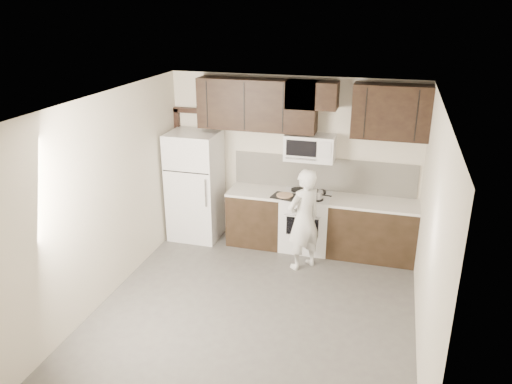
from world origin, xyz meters
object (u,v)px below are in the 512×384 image
at_px(stove, 306,221).
at_px(person, 304,220).
at_px(refrigerator, 195,186).
at_px(microwave, 310,147).

relative_size(stove, person, 0.61).
bearing_deg(refrigerator, stove, 1.51).
height_order(stove, person, person).
height_order(microwave, person, microwave).
distance_m(refrigerator, person, 2.02).
xyz_separation_m(refrigerator, person, (1.93, -0.59, -0.13)).
relative_size(microwave, person, 0.49).
xyz_separation_m(microwave, refrigerator, (-1.85, -0.17, -0.75)).
distance_m(microwave, refrigerator, 2.00).
xyz_separation_m(stove, person, (0.08, -0.63, 0.31)).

